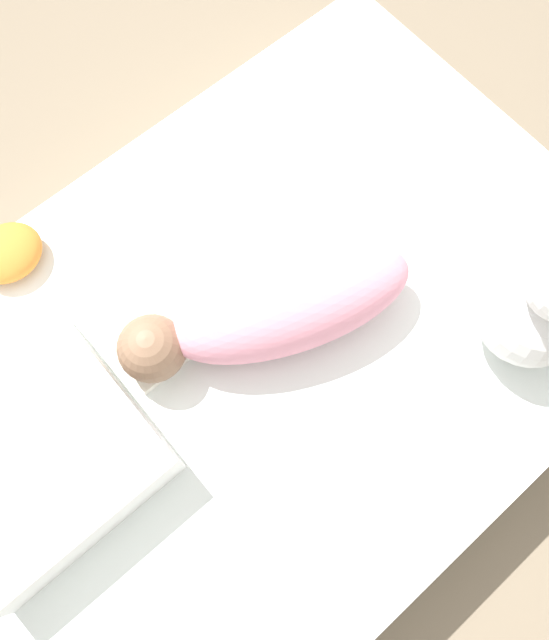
{
  "coord_description": "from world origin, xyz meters",
  "views": [
    {
      "loc": [
        0.21,
        0.29,
        1.42
      ],
      "look_at": [
        -0.04,
        -0.0,
        0.27
      ],
      "focal_mm": 35.0,
      "sensor_mm": 36.0,
      "label": 1
    }
  ],
  "objects": [
    {
      "name": "ground_plane",
      "position": [
        0.0,
        0.0,
        0.0
      ],
      "size": [
        12.0,
        12.0,
        0.0
      ],
      "primitive_type": "plane",
      "color": "#7A6B56"
    },
    {
      "name": "bed_mattress",
      "position": [
        0.0,
        0.0,
        0.11
      ],
      "size": [
        1.56,
        1.09,
        0.22
      ],
      "color": "white",
      "rests_on": "ground_plane"
    },
    {
      "name": "burp_cloth",
      "position": [
        0.14,
        -0.13,
        0.23
      ],
      "size": [
        0.21,
        0.14,
        0.02
      ],
      "color": "white",
      "rests_on": "bed_mattress"
    },
    {
      "name": "swaddled_baby",
      "position": [
        -0.05,
        -0.02,
        0.3
      ],
      "size": [
        0.59,
        0.36,
        0.16
      ],
      "rotation": [
        0.0,
        0.0,
        5.91
      ],
      "color": "pink",
      "rests_on": "bed_mattress"
    },
    {
      "name": "pillow",
      "position": [
        0.46,
        -0.1,
        0.28
      ],
      "size": [
        0.39,
        0.4,
        0.12
      ],
      "color": "white",
      "rests_on": "bed_mattress"
    },
    {
      "name": "bunny_plush",
      "position": [
        -0.4,
        0.32,
        0.35
      ],
      "size": [
        0.2,
        0.2,
        0.36
      ],
      "color": "white",
      "rests_on": "bed_mattress"
    },
    {
      "name": "turtle_plush",
      "position": [
        0.28,
        -0.47,
        0.25
      ],
      "size": [
        0.18,
        0.13,
        0.07
      ],
      "color": "orange",
      "rests_on": "bed_mattress"
    }
  ]
}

